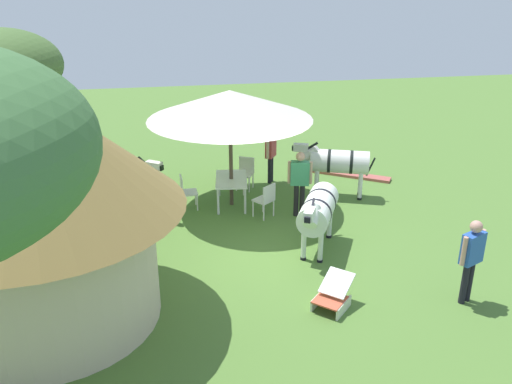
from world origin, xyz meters
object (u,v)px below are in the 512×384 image
(patio_dining_table, at_px, (231,182))
(zebra_by_umbrella, at_px, (318,210))
(guest_behind_table, at_px, (271,151))
(zebra_nearest_camera, at_px, (122,174))
(patio_chair_near_lawn, at_px, (186,190))
(guest_beside_umbrella, at_px, (300,178))
(patio_chair_west_end, at_px, (246,171))
(thatched_hut, at_px, (36,194))
(striped_lounge_chair, at_px, (333,295))
(acacia_tree_behind_hut, at_px, (0,67))
(standing_watcher, at_px, (472,254))
(patio_chair_near_hut, at_px, (266,198))
(shade_umbrella, at_px, (230,105))
(zebra_toward_hut, at_px, (337,162))

(patio_dining_table, height_order, zebra_by_umbrella, zebra_by_umbrella)
(guest_behind_table, height_order, zebra_nearest_camera, zebra_nearest_camera)
(patio_dining_table, bearing_deg, zebra_nearest_camera, 90.19)
(patio_chair_near_lawn, bearing_deg, guest_beside_umbrella, 68.62)
(patio_chair_west_end, bearing_deg, zebra_nearest_camera, 44.91)
(zebra_nearest_camera, distance_m, zebra_by_umbrella, 5.15)
(thatched_hut, height_order, striped_lounge_chair, thatched_hut)
(patio_dining_table, relative_size, acacia_tree_behind_hut, 0.32)
(guest_beside_umbrella, distance_m, zebra_nearest_camera, 4.48)
(patio_dining_table, bearing_deg, standing_watcher, -144.37)
(acacia_tree_behind_hut, bearing_deg, zebra_nearest_camera, -125.13)
(patio_chair_near_hut, bearing_deg, acacia_tree_behind_hut, 116.42)
(patio_chair_near_hut, xyz_separation_m, standing_watcher, (-4.34, -3.03, 0.50))
(shade_umbrella, bearing_deg, standing_watcher, -144.37)
(shade_umbrella, relative_size, guest_behind_table, 2.64)
(patio_dining_table, bearing_deg, thatched_hut, 139.43)
(guest_beside_umbrella, distance_m, zebra_toward_hut, 1.72)
(shade_umbrella, height_order, zebra_by_umbrella, shade_umbrella)
(patio_chair_near_lawn, height_order, guest_behind_table, guest_behind_table)
(patio_chair_near_lawn, height_order, patio_chair_near_hut, same)
(patio_chair_near_lawn, relative_size, acacia_tree_behind_hut, 0.20)
(guest_behind_table, relative_size, zebra_by_umbrella, 0.76)
(guest_beside_umbrella, xyz_separation_m, striped_lounge_chair, (-4.04, 0.35, -0.78))
(acacia_tree_behind_hut, bearing_deg, shade_umbrella, -110.04)
(guest_behind_table, bearing_deg, shade_umbrella, 167.99)
(thatched_hut, xyz_separation_m, zebra_by_umbrella, (1.67, -5.38, -1.47))
(striped_lounge_chair, bearing_deg, patio_dining_table, -33.96)
(guest_behind_table, bearing_deg, patio_chair_near_hut, -162.47)
(patio_chair_near_lawn, xyz_separation_m, standing_watcher, (-5.21, -4.98, 0.50))
(guest_beside_umbrella, xyz_separation_m, standing_watcher, (-4.29, -2.19, -0.00))
(shade_umbrella, relative_size, acacia_tree_behind_hut, 0.94)
(zebra_nearest_camera, bearing_deg, zebra_toward_hut, 124.72)
(standing_watcher, bearing_deg, zebra_toward_hut, 73.96)
(patio_chair_west_end, relative_size, acacia_tree_behind_hut, 0.20)
(standing_watcher, relative_size, striped_lounge_chair, 1.77)
(patio_chair_west_end, distance_m, zebra_toward_hut, 2.60)
(shade_umbrella, xyz_separation_m, patio_dining_table, (0.00, -0.00, -2.05))
(thatched_hut, height_order, zebra_toward_hut, thatched_hut)
(patio_dining_table, xyz_separation_m, guest_behind_table, (1.41, -1.33, 0.30))
(zebra_nearest_camera, distance_m, acacia_tree_behind_hut, 4.40)
(guest_behind_table, distance_m, standing_watcher, 7.12)
(patio_chair_near_hut, relative_size, zebra_nearest_camera, 0.47)
(patio_dining_table, distance_m, zebra_nearest_camera, 2.80)
(patio_dining_table, relative_size, standing_watcher, 0.84)
(patio_chair_west_end, distance_m, zebra_nearest_camera, 3.53)
(acacia_tree_behind_hut, bearing_deg, patio_dining_table, -110.04)
(guest_behind_table, distance_m, zebra_nearest_camera, 4.34)
(shade_umbrella, height_order, standing_watcher, shade_umbrella)
(standing_watcher, bearing_deg, striped_lounge_chair, 149.25)
(patio_chair_near_hut, relative_size, zebra_by_umbrella, 0.44)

